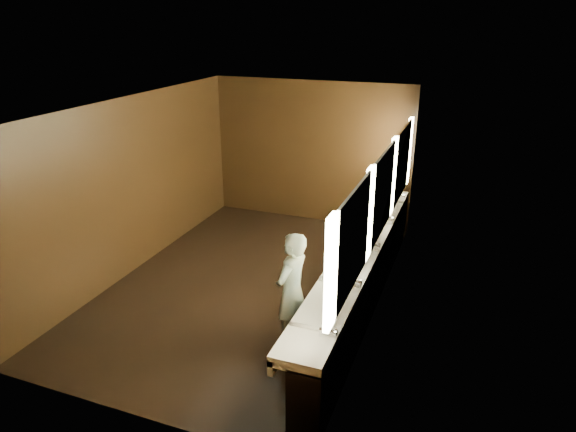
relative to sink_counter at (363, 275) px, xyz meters
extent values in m
plane|color=black|center=(-1.79, 0.00, -0.50)|extent=(6.00, 6.00, 0.00)
cube|color=#2D2D2B|center=(-1.79, 0.00, 2.30)|extent=(4.00, 6.00, 0.02)
cube|color=black|center=(-1.79, 3.00, 0.90)|extent=(4.00, 0.02, 2.80)
cube|color=black|center=(-1.79, -3.00, 0.90)|extent=(4.00, 0.02, 2.80)
cube|color=black|center=(-3.79, 0.00, 0.90)|extent=(0.02, 6.00, 2.80)
cube|color=black|center=(0.21, 0.00, 0.90)|extent=(0.02, 6.00, 2.80)
cube|color=black|center=(0.03, 0.00, -0.09)|extent=(0.36, 5.40, 0.81)
cube|color=white|center=(-0.07, 0.00, 0.35)|extent=(0.55, 5.40, 0.12)
cube|color=white|center=(-0.31, 0.00, 0.27)|extent=(0.06, 5.40, 0.18)
cylinder|color=silver|center=(0.12, -2.20, 0.49)|extent=(0.18, 0.04, 0.04)
cylinder|color=silver|center=(0.12, -1.10, 0.49)|extent=(0.18, 0.04, 0.04)
cylinder|color=silver|center=(0.12, 0.00, 0.49)|extent=(0.18, 0.04, 0.04)
cylinder|color=silver|center=(0.12, 1.10, 0.49)|extent=(0.18, 0.04, 0.04)
cylinder|color=silver|center=(0.12, 2.20, 0.49)|extent=(0.18, 0.04, 0.04)
cube|color=#FFF5BC|center=(0.18, -2.40, 1.25)|extent=(0.06, 0.22, 1.15)
cube|color=white|center=(0.19, -1.60, 1.25)|extent=(0.03, 1.32, 1.15)
cube|color=#FFF5BC|center=(0.18, -0.80, 1.25)|extent=(0.06, 0.23, 1.15)
cube|color=white|center=(0.19, 0.00, 1.25)|extent=(0.03, 1.32, 1.15)
cube|color=#FFF5BC|center=(0.18, 0.80, 1.25)|extent=(0.06, 0.23, 1.15)
cube|color=white|center=(0.19, 1.60, 1.25)|extent=(0.03, 1.32, 1.15)
cube|color=#FFF5BC|center=(0.18, 2.40, 1.25)|extent=(0.06, 0.22, 1.15)
imported|color=#85B9C6|center=(-0.63, -1.22, 0.28)|extent=(0.48, 0.63, 1.54)
cylinder|color=black|center=(-0.22, -0.68, -0.25)|extent=(0.33, 0.33, 0.50)
camera|label=1|loc=(1.28, -6.43, 3.47)|focal=32.00mm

